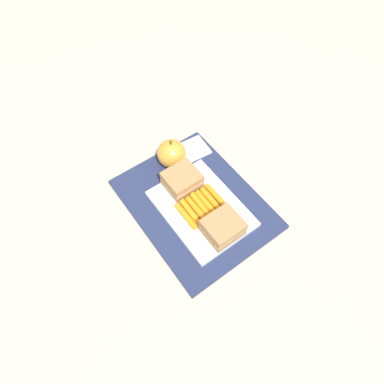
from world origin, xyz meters
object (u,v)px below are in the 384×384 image
at_px(carrot_sticks_bundle, 201,206).
at_px(sandwich_half_right, 182,180).
at_px(paper_napkin, 194,149).
at_px(apple, 172,154).
at_px(sandwich_half_left, 223,227).
at_px(food_tray, 201,209).

bearing_deg(carrot_sticks_bundle, sandwich_half_right, -0.15).
bearing_deg(sandwich_half_right, paper_napkin, -49.70).
distance_m(carrot_sticks_bundle, apple, 0.16).
bearing_deg(sandwich_half_left, carrot_sticks_bundle, 0.15).
bearing_deg(carrot_sticks_bundle, food_tray, -46.25).
height_order(apple, paper_napkin, apple).
distance_m(sandwich_half_right, apple, 0.08).
height_order(sandwich_half_left, carrot_sticks_bundle, sandwich_half_left).
bearing_deg(sandwich_half_left, apple, -5.87).
height_order(food_tray, carrot_sticks_bundle, carrot_sticks_bundle).
height_order(food_tray, apple, apple).
bearing_deg(sandwich_half_left, sandwich_half_right, 0.00).
distance_m(food_tray, apple, 0.16).
bearing_deg(food_tray, carrot_sticks_bundle, 133.75).
bearing_deg(carrot_sticks_bundle, sandwich_half_left, -179.85).
xyz_separation_m(food_tray, carrot_sticks_bundle, (-0.00, 0.00, 0.01)).
xyz_separation_m(food_tray, sandwich_half_left, (-0.08, 0.00, 0.03)).
relative_size(food_tray, carrot_sticks_bundle, 2.21).
height_order(food_tray, sandwich_half_left, sandwich_half_left).
xyz_separation_m(sandwich_half_left, apple, (0.24, -0.02, 0.00)).
relative_size(food_tray, sandwich_half_right, 2.88).
bearing_deg(paper_napkin, apple, 91.78).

